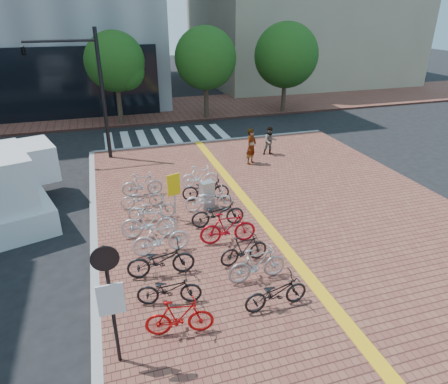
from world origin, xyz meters
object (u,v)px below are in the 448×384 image
object	(u,v)px
bike_8	(276,292)
bike_14	(206,189)
bike_1	(169,289)
bike_6	(142,198)
bike_11	(228,228)
box_truck	(11,185)
bike_4	(149,222)
bike_13	(209,199)
bike_12	(218,213)
traffic_light_pole	(67,72)
notice_sign	(110,293)
utility_box	(207,195)
bike_15	(200,176)
bike_10	(244,249)
pedestrian_a	(251,146)
bike_9	(257,264)
bike_0	(179,317)
pedestrian_b	(270,141)
bike_3	(161,238)
bike_7	(142,184)
yellow_sign	(174,189)
bike_5	(152,208)
bike_2	(161,260)

from	to	relation	value
bike_8	bike_14	xyz separation A→B (m)	(-0.10, 6.76, 0.04)
bike_1	bike_6	size ratio (longest dim) A/B	1.05
bike_11	box_truck	world-z (taller)	box_truck
bike_4	bike_13	size ratio (longest dim) A/B	1.03
bike_12	traffic_light_pole	distance (m)	10.63
notice_sign	box_truck	bearing A→B (deg)	111.21
utility_box	notice_sign	distance (m)	7.85
bike_15	notice_sign	world-z (taller)	notice_sign
bike_10	pedestrian_a	bearing A→B (deg)	-29.14
bike_12	box_truck	world-z (taller)	box_truck
bike_9	bike_0	bearing A→B (deg)	116.97
pedestrian_a	utility_box	xyz separation A→B (m)	(-3.38, -4.10, -0.35)
bike_10	utility_box	distance (m)	3.95
bike_0	bike_11	distance (m)	4.28
bike_11	box_truck	size ratio (longest dim) A/B	0.36
bike_8	pedestrian_b	world-z (taller)	pedestrian_b
bike_10	bike_15	distance (m)	5.98
bike_3	bike_8	xyz separation A→B (m)	(2.46, -3.42, -0.09)
bike_12	bike_13	distance (m)	1.21
bike_11	bike_7	bearing A→B (deg)	32.44
bike_1	bike_14	world-z (taller)	bike_14
notice_sign	traffic_light_pole	world-z (taller)	traffic_light_pole
bike_1	bike_4	bearing A→B (deg)	12.51
utility_box	yellow_sign	distance (m)	1.70
bike_0	bike_5	size ratio (longest dim) A/B	0.95
bike_3	notice_sign	xyz separation A→B (m)	(-1.59, -4.04, 1.36)
bike_3	bike_10	size ratio (longest dim) A/B	1.16
pedestrian_a	utility_box	distance (m)	5.32
traffic_light_pole	bike_12	bearing A→B (deg)	-60.75
bike_3	bike_10	xyz separation A→B (m)	(2.34, -1.28, -0.08)
bike_14	bike_15	distance (m)	1.36
bike_3	bike_13	world-z (taller)	bike_3
bike_2	bike_7	xyz separation A→B (m)	(0.12, 5.70, -0.01)
bike_1	bike_2	xyz separation A→B (m)	(-0.01, 1.29, 0.07)
bike_10	box_truck	bearing A→B (deg)	44.92
bike_0	bike_1	world-z (taller)	bike_0
bike_4	bike_12	distance (m)	2.46
bike_11	traffic_light_pole	size ratio (longest dim) A/B	0.30
bike_5	pedestrian_a	xyz separation A→B (m)	(5.59, 4.41, 0.44)
bike_0	bike_12	distance (m)	5.34
bike_4	bike_9	xyz separation A→B (m)	(2.64, -3.27, -0.04)
bike_3	notice_sign	size ratio (longest dim) A/B	0.61
bike_5	bike_6	distance (m)	1.10
bike_14	bike_10	bearing A→B (deg)	-170.07
notice_sign	traffic_light_pole	size ratio (longest dim) A/B	0.48
bike_2	bike_4	world-z (taller)	bike_4
bike_0	pedestrian_b	world-z (taller)	pedestrian_b
bike_7	bike_8	bearing A→B (deg)	-159.53
bike_12	bike_1	bearing A→B (deg)	149.39
bike_1	bike_3	world-z (taller)	bike_3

